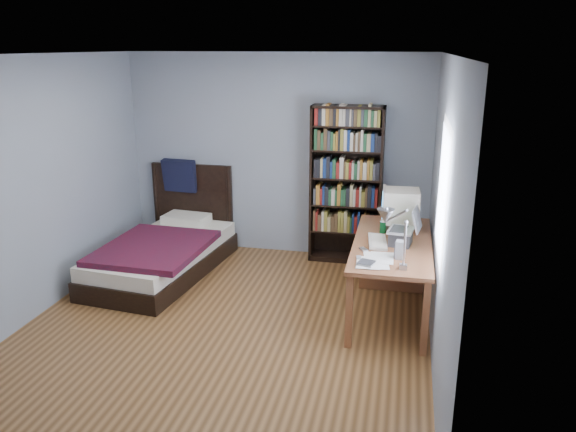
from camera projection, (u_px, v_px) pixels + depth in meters
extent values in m
plane|color=brown|center=(228.00, 324.00, 5.40)|extent=(4.20, 4.20, 0.00)
plane|color=white|center=(218.00, 54.00, 4.67)|extent=(4.20, 4.20, 0.00)
cube|color=#8894A0|center=(277.00, 156.00, 7.00)|extent=(3.80, 0.04, 2.50)
cube|color=#8894A0|center=(102.00, 297.00, 3.08)|extent=(3.80, 0.04, 2.50)
cube|color=#8894A0|center=(36.00, 188.00, 5.42)|extent=(0.04, 4.20, 2.50)
cube|color=#8894A0|center=(441.00, 212.00, 4.66)|extent=(0.04, 4.20, 2.50)
cube|color=white|center=(443.00, 193.00, 4.46)|extent=(0.01, 1.14, 1.14)
cube|color=white|center=(442.00, 193.00, 4.46)|extent=(0.01, 1.00, 1.00)
cube|color=brown|center=(392.00, 244.00, 5.49)|extent=(0.75, 1.73, 0.04)
cube|color=brown|center=(349.00, 311.00, 4.90)|extent=(0.06, 0.06, 0.69)
cube|color=brown|center=(425.00, 319.00, 4.77)|extent=(0.06, 0.06, 0.69)
cube|color=brown|center=(364.00, 248.00, 6.43)|extent=(0.06, 0.06, 0.69)
cube|color=brown|center=(423.00, 252.00, 6.30)|extent=(0.06, 0.06, 0.69)
cube|color=brown|center=(393.00, 255.00, 6.20)|extent=(0.69, 0.40, 0.68)
cube|color=beige|center=(397.00, 227.00, 5.88)|extent=(0.24, 0.21, 0.03)
cylinder|color=beige|center=(398.00, 224.00, 5.86)|extent=(0.09, 0.09, 0.05)
cube|color=beige|center=(401.00, 206.00, 5.80)|extent=(0.37, 0.36, 0.34)
cube|color=#B9AC9A|center=(384.00, 205.00, 5.84)|extent=(0.05, 0.36, 0.36)
cube|color=#429FF0|center=(383.00, 205.00, 5.84)|extent=(0.02, 0.27, 0.23)
cube|color=#2D2D30|center=(401.00, 238.00, 5.40)|extent=(0.23, 0.26, 0.14)
cube|color=silver|center=(401.00, 230.00, 5.37)|extent=(0.27, 0.33, 0.02)
cube|color=#2D2D30|center=(399.00, 229.00, 5.37)|extent=(0.18, 0.26, 0.00)
cube|color=silver|center=(417.00, 220.00, 5.31)|extent=(0.11, 0.31, 0.21)
cube|color=#0CBF26|center=(416.00, 220.00, 5.31)|extent=(0.08, 0.25, 0.17)
cube|color=#99999E|center=(403.00, 267.00, 4.81)|extent=(0.07, 0.06, 0.04)
cylinder|color=#99999E|center=(405.00, 244.00, 4.68)|extent=(0.02, 0.16, 0.43)
cylinder|color=#99999E|center=(396.00, 216.00, 4.38)|extent=(0.18, 0.35, 0.22)
cone|color=#99999E|center=(385.00, 216.00, 4.23)|extent=(0.13, 0.13, 0.11)
cube|color=#B9AC9A|center=(377.00, 242.00, 5.44)|extent=(0.21, 0.45, 0.04)
cube|color=gray|center=(400.00, 250.00, 5.03)|extent=(0.09, 0.09, 0.17)
cylinder|color=#083D1D|center=(383.00, 227.00, 5.74)|extent=(0.06, 0.06, 0.12)
ellipsoid|color=silver|center=(390.00, 232.00, 5.73)|extent=(0.07, 0.11, 0.04)
cube|color=silver|center=(364.00, 249.00, 5.25)|extent=(0.09, 0.11, 0.02)
cube|color=gray|center=(359.00, 258.00, 5.05)|extent=(0.05, 0.09, 0.02)
cube|color=gray|center=(366.00, 264.00, 4.90)|extent=(0.17, 0.17, 0.03)
cube|color=black|center=(312.00, 184.00, 6.84)|extent=(0.03, 0.30, 1.91)
cube|color=black|center=(381.00, 187.00, 6.68)|extent=(0.03, 0.30, 1.91)
cube|color=black|center=(349.00, 107.00, 6.49)|extent=(0.86, 0.30, 0.03)
cube|color=black|center=(344.00, 257.00, 7.03)|extent=(0.86, 0.30, 0.06)
cube|color=black|center=(347.00, 183.00, 6.89)|extent=(0.86, 0.02, 1.91)
cube|color=olive|center=(346.00, 183.00, 6.73)|extent=(0.78, 0.22, 1.71)
cube|color=black|center=(163.00, 264.00, 6.58)|extent=(1.23, 2.13, 0.22)
cube|color=#EBE4CB|center=(162.00, 249.00, 6.53)|extent=(1.19, 2.07, 0.16)
cube|color=maroon|center=(154.00, 248.00, 6.25)|extent=(1.13, 1.36, 0.07)
cube|color=#EBE4CB|center=(187.00, 219.00, 7.21)|extent=(0.60, 0.41, 0.12)
cube|color=black|center=(193.00, 205.00, 7.40)|extent=(1.08, 0.05, 1.10)
cylinder|color=black|center=(157.00, 203.00, 7.48)|extent=(0.06, 0.06, 1.10)
cylinder|color=black|center=(229.00, 208.00, 7.28)|extent=(0.06, 0.06, 1.10)
cube|color=black|center=(180.00, 176.00, 7.28)|extent=(0.46, 0.20, 0.43)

